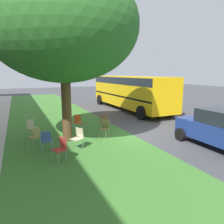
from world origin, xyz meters
TOP-DOWN VIEW (x-y plane):
  - ground at (0.00, 0.00)m, footprint 80.00×80.00m
  - grass_verge at (0.00, 3.20)m, footprint 48.00×6.00m
  - street_tree at (0.59, 3.48)m, footprint 6.56×6.56m
  - chair_0 at (1.96, 4.97)m, footprint 0.57×0.57m
  - chair_1 at (1.71, 1.18)m, footprint 0.54×0.54m
  - chair_2 at (2.18, 2.54)m, footprint 0.45×0.44m
  - chair_3 at (0.35, 1.69)m, footprint 0.59×0.59m
  - chair_4 at (0.24, 4.95)m, footprint 0.58×0.58m
  - chair_5 at (-0.55, 4.57)m, footprint 0.53×0.52m
  - chair_6 at (-0.67, 3.32)m, footprint 0.56×0.57m
  - chair_7 at (-1.70, 4.23)m, footprint 0.54×0.54m
  - parked_car at (-3.03, -2.25)m, footprint 3.70×1.92m
  - school_bus at (7.14, -3.43)m, footprint 10.40×2.80m

SIDE VIEW (x-z plane):
  - ground at x=0.00m, z-range 0.00..0.00m
  - grass_verge at x=0.00m, z-range 0.00..0.01m
  - chair_0 at x=1.96m, z-range 0.08..0.96m
  - chair_1 at x=1.71m, z-range 0.08..0.96m
  - chair_2 at x=2.18m, z-range 0.08..0.96m
  - chair_3 at x=0.35m, z-range 0.08..0.96m
  - chair_4 at x=0.24m, z-range 0.08..0.96m
  - chair_5 at x=-0.55m, z-range 0.08..0.96m
  - chair_6 at x=-0.67m, z-range 0.08..0.96m
  - chair_7 at x=-1.70m, z-range 0.08..0.96m
  - parked_car at x=-3.03m, z-range 0.01..1.66m
  - school_bus at x=7.14m, z-range 0.32..3.20m
  - street_tree at x=0.59m, z-range 1.34..8.90m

